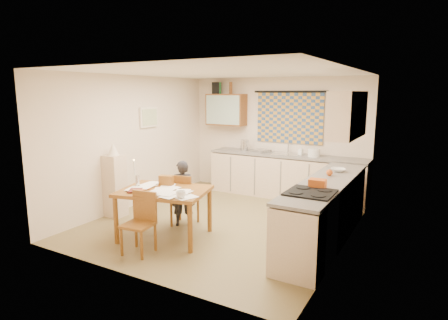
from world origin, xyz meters
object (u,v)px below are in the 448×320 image
Objects in this scene: counter_right at (325,212)px; chair_far at (184,209)px; counter_back at (286,176)px; dining_table at (165,213)px; shelf_stand at (115,186)px; person at (183,193)px; stove at (309,227)px.

chair_far is (-2.21, -0.47, -0.18)m from counter_right.
counter_back is 3.78× the size of chair_far.
counter_back is 2.26× the size of dining_table.
shelf_stand is (-1.39, 0.36, 0.17)m from dining_table.
counter_back is 3.01× the size of person.
counter_back is at bearing 61.53° from dining_table.
person is 1.34m from shelf_stand.
dining_table is (-2.15, -1.06, -0.07)m from counter_right.
shelf_stand is at bearing -168.75° from counter_right.
person reaches higher than dining_table.
dining_table is 1.45m from shelf_stand.
counter_back is 3.45m from shelf_stand.
stove is 3.54m from shelf_stand.
dining_table is 1.67× the size of chair_far.
counter_right is 2.27m from chair_far.
counter_back is at bearing 124.48° from counter_right.
counter_right reaches higher than dining_table.
shelf_stand reaches higher than chair_far.
person is at bearing 60.72° from chair_far.
shelf_stand reaches higher than dining_table.
dining_table is 0.61m from chair_far.
counter_back is 2.61m from person.
counter_right is 2.67× the size of shelf_stand.
shelf_stand reaches higher than counter_right.
shelf_stand is (-1.33, -0.24, 0.28)m from chair_far.
counter_right is 3.61m from shelf_stand.
stove is at bearing -6.46° from dining_table.
counter_back is at bearing -142.78° from person.
counter_right is 2.40m from dining_table.
counter_back is at bearing 116.03° from stove.
counter_right reaches higher than chair_far.
counter_right is 2.69× the size of person.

